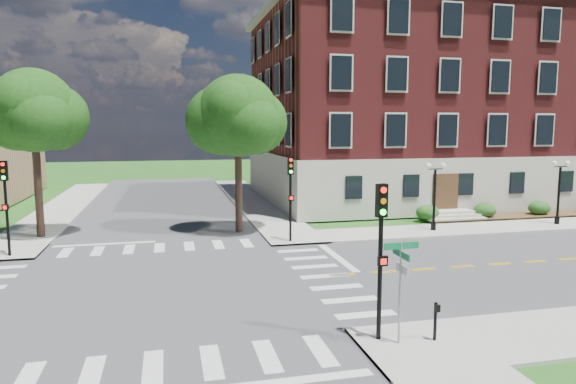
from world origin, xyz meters
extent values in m
plane|color=#235618|center=(0.00, 0.00, 0.00)|extent=(160.00, 160.00, 0.00)
cube|color=#3D3D3F|center=(0.00, 0.00, 0.01)|extent=(90.00, 12.00, 0.01)
cube|color=#3D3D3F|center=(0.00, 0.00, 0.01)|extent=(12.00, 90.00, 0.01)
cube|color=#9E9B93|center=(23.00, 7.75, 0.06)|extent=(34.00, 3.50, 0.12)
cube|color=#9E9B93|center=(7.75, 23.00, 0.06)|extent=(3.50, 34.00, 0.12)
cube|color=#9E9B93|center=(-7.75, 23.00, 0.06)|extent=(3.50, 34.00, 0.12)
cube|color=silver|center=(8.80, 3.00, 0.00)|extent=(0.40, 5.50, 0.00)
cube|color=#B9B1A3|center=(24.00, 22.00, 2.22)|extent=(30.00, 20.00, 4.20)
cube|color=maroon|center=(24.00, 22.00, 10.22)|extent=(29.55, 19.70, 11.80)
cube|color=#B9B1A3|center=(24.00, 22.00, 16.37)|extent=(30.60, 20.60, 0.50)
cube|color=#472D19|center=(20.00, 11.96, 1.82)|extent=(2.00, 0.10, 2.80)
cylinder|color=black|center=(-6.85, 11.25, 2.61)|extent=(0.44, 0.44, 4.98)
sphere|color=#193D10|center=(-6.85, 11.25, 7.51)|extent=(4.81, 4.81, 4.81)
cylinder|color=black|center=(4.79, 10.16, 2.43)|extent=(0.44, 0.44, 4.62)
sphere|color=#193D10|center=(4.79, 10.16, 7.24)|extent=(4.99, 4.99, 4.99)
cylinder|color=black|center=(6.72, -7.04, 2.02)|extent=(0.14, 0.14, 3.80)
cube|color=black|center=(6.72, -7.04, 4.42)|extent=(0.34, 0.25, 1.00)
cylinder|color=red|center=(6.72, -7.17, 4.75)|extent=(0.18, 0.07, 0.18)
cylinder|color=orange|center=(6.72, -7.17, 4.42)|extent=(0.18, 0.07, 0.18)
cylinder|color=#19E533|center=(6.72, -7.17, 4.09)|extent=(0.18, 0.07, 0.18)
cube|color=black|center=(6.72, -7.22, 2.62)|extent=(0.31, 0.15, 0.30)
cylinder|color=black|center=(7.24, 6.71, 2.02)|extent=(0.14, 0.14, 3.80)
cube|color=black|center=(7.24, 6.71, 4.42)|extent=(0.32, 0.22, 1.00)
cylinder|color=red|center=(7.24, 6.58, 4.75)|extent=(0.18, 0.05, 0.18)
cylinder|color=orange|center=(7.24, 6.58, 4.42)|extent=(0.18, 0.05, 0.18)
cylinder|color=#19E533|center=(7.24, 6.58, 4.09)|extent=(0.18, 0.05, 0.18)
cube|color=black|center=(7.24, 6.53, 2.62)|extent=(0.30, 0.12, 0.30)
cylinder|color=black|center=(-7.33, 6.75, 2.02)|extent=(0.14, 0.14, 3.80)
cube|color=black|center=(-7.33, 6.75, 4.42)|extent=(0.36, 0.28, 1.00)
cylinder|color=red|center=(-7.33, 6.62, 4.75)|extent=(0.19, 0.09, 0.18)
cylinder|color=orange|center=(-7.33, 6.62, 4.42)|extent=(0.19, 0.09, 0.18)
cylinder|color=#19E533|center=(-7.33, 6.62, 4.09)|extent=(0.19, 0.09, 0.18)
cube|color=black|center=(-7.33, 6.57, 2.62)|extent=(0.32, 0.18, 0.30)
cylinder|color=black|center=(16.75, 7.70, 0.37)|extent=(0.32, 0.32, 0.50)
cylinder|color=black|center=(16.75, 7.70, 2.02)|extent=(0.16, 0.16, 3.80)
cube|color=black|center=(16.75, 7.70, 3.97)|extent=(1.00, 0.06, 0.06)
sphere|color=white|center=(16.25, 7.70, 4.17)|extent=(0.36, 0.36, 0.36)
sphere|color=white|center=(17.25, 7.70, 4.17)|extent=(0.36, 0.36, 0.36)
cylinder|color=black|center=(25.78, 7.61, 0.37)|extent=(0.32, 0.32, 0.50)
cylinder|color=black|center=(25.78, 7.61, 2.02)|extent=(0.16, 0.16, 3.80)
cube|color=black|center=(25.78, 7.61, 3.97)|extent=(1.00, 0.06, 0.06)
sphere|color=white|center=(25.28, 7.61, 4.17)|extent=(0.36, 0.36, 0.36)
sphere|color=white|center=(26.28, 7.61, 4.17)|extent=(0.36, 0.36, 0.36)
cylinder|color=gray|center=(7.18, -7.48, 1.67)|extent=(0.07, 0.07, 3.10)
cube|color=#0E7143|center=(7.18, -7.48, 3.12)|extent=(1.10, 0.03, 0.20)
cube|color=#0E7143|center=(7.18, -7.48, 2.87)|extent=(0.03, 1.10, 0.20)
cube|color=silver|center=(7.23, -7.48, 2.42)|extent=(0.03, 0.75, 0.25)
cylinder|color=black|center=(8.35, -7.53, 0.72)|extent=(0.10, 0.10, 1.20)
cube|color=black|center=(8.35, -7.65, 1.17)|extent=(0.14, 0.08, 0.22)
camera|label=1|loc=(0.55, -21.06, 6.62)|focal=32.00mm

